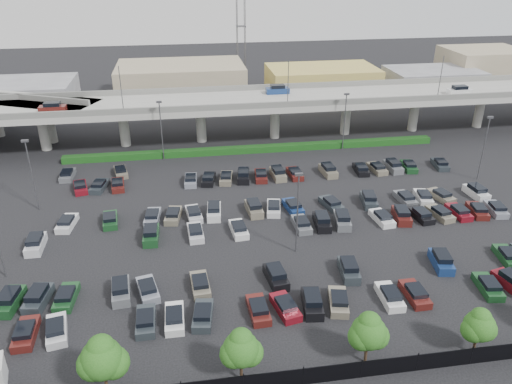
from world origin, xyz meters
TOP-DOWN VIEW (x-y plane):
  - ground at (0.00, 0.00)m, footprint 280.00×280.00m
  - overpass at (-0.21, 31.99)m, footprint 150.00×13.00m
  - hedge at (0.00, 25.00)m, footprint 66.00×1.60m
  - fence at (-0.05, -28.00)m, footprint 70.00×0.10m
  - tree_row at (0.70, -26.53)m, footprint 65.07×3.66m
  - parked_cars at (0.89, -2.83)m, footprint 62.90×41.68m
  - light_poles at (-4.13, 2.00)m, footprint 66.90×48.38m
  - distant_buildings at (12.38, 61.81)m, footprint 138.00×24.00m
  - comm_tower at (4.00, 74.00)m, footprint 2.40×2.40m

SIDE VIEW (x-z plane):
  - ground at x=0.00m, z-range 0.00..0.00m
  - hedge at x=0.00m, z-range 0.00..1.10m
  - parked_cars at x=0.89m, z-range -0.22..1.45m
  - fence at x=-0.05m, z-range -0.10..1.90m
  - tree_row at x=0.70m, z-range 0.55..6.49m
  - distant_buildings at x=12.38m, z-range -0.76..8.24m
  - light_poles at x=-4.13m, z-range 1.09..11.39m
  - overpass at x=-0.21m, z-range -0.93..14.87m
  - comm_tower at x=4.00m, z-range 0.61..30.61m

